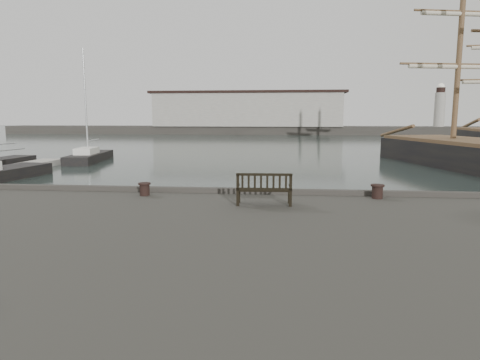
{
  "coord_description": "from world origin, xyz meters",
  "views": [
    {
      "loc": [
        1.3,
        -15.44,
        4.33
      ],
      "look_at": [
        -0.25,
        -0.5,
        2.1
      ],
      "focal_mm": 32.0,
      "sensor_mm": 36.0,
      "label": 1
    }
  ],
  "objects_px": {
    "bollard_right": "(377,192)",
    "bollard_left": "(145,189)",
    "yacht_d": "(90,159)",
    "bench": "(264,195)"
  },
  "relations": [
    {
      "from": "bollard_left",
      "to": "yacht_d",
      "type": "distance_m",
      "value": 29.17
    },
    {
      "from": "bollard_left",
      "to": "bollard_right",
      "type": "height_order",
      "value": "bollard_right"
    },
    {
      "from": "bench",
      "to": "yacht_d",
      "type": "xyz_separation_m",
      "value": [
        -18.35,
        26.7,
        -1.65
      ]
    },
    {
      "from": "bollard_right",
      "to": "yacht_d",
      "type": "distance_m",
      "value": 33.61
    },
    {
      "from": "bench",
      "to": "yacht_d",
      "type": "height_order",
      "value": "yacht_d"
    },
    {
      "from": "bench",
      "to": "bollard_right",
      "type": "bearing_deg",
      "value": 18.34
    },
    {
      "from": "bollard_right",
      "to": "bollard_left",
      "type": "bearing_deg",
      "value": -178.03
    },
    {
      "from": "bench",
      "to": "yacht_d",
      "type": "bearing_deg",
      "value": 121.78
    },
    {
      "from": "yacht_d",
      "to": "bollard_left",
      "type": "bearing_deg",
      "value": -69.58
    },
    {
      "from": "yacht_d",
      "to": "bench",
      "type": "bearing_deg",
      "value": -63.94
    }
  ]
}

